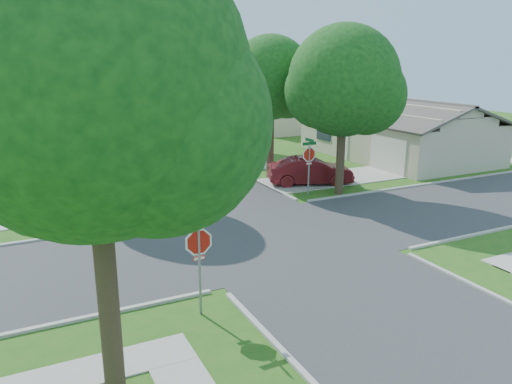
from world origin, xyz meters
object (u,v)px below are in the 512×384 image
object	(u,v)px
car_driveway	(310,171)
tree_w_mid	(71,65)
tree_w_far	(55,74)
house_ne_near	(395,136)
stop_sign_ne	(309,157)
stop_sign_sw	(199,246)
tree_e_mid	(199,67)
house_ne_far	(277,112)
tree_sw_corner	(94,96)
tree_e_far	(155,68)
tree_ne_corner	(345,86)
tree_e_near	(271,82)
car_curb_west	(67,118)
car_curb_east	(137,130)
tree_w_near	(101,76)

from	to	relation	value
car_driveway	tree_w_mid	bearing A→B (deg)	56.46
tree_w_far	house_ne_near	bearing A→B (deg)	-48.10
stop_sign_ne	tree_w_far	size ratio (longest dim) A/B	0.37
stop_sign_sw	tree_e_mid	size ratio (longest dim) A/B	0.32
house_ne_far	stop_sign_ne	bearing A→B (deg)	-114.93
tree_sw_corner	car_driveway	bearing A→B (deg)	45.35
stop_sign_sw	house_ne_far	distance (m)	39.55
tree_e_far	tree_ne_corner	size ratio (longest dim) A/B	1.01
tree_e_near	tree_sw_corner	world-z (taller)	tree_sw_corner
tree_e_near	house_ne_far	xyz separation A→B (m)	(11.24, 19.99, -4.13)
tree_w_mid	car_curb_west	world-z (taller)	tree_w_mid
tree_e_far	car_driveway	bearing A→B (deg)	-87.40
tree_e_far	tree_sw_corner	bearing A→B (deg)	-106.56
tree_e_mid	house_ne_near	size ratio (longest dim) A/B	0.68
tree_w_mid	car_curb_west	distance (m)	21.77
tree_e_near	tree_w_far	size ratio (longest dim) A/B	1.03
house_ne_near	tree_w_mid	bearing A→B (deg)	154.12
stop_sign_sw	tree_w_far	size ratio (longest dim) A/B	0.37
house_ne_near	tree_ne_corner	bearing A→B (deg)	-144.82
stop_sign_sw	car_curb_east	size ratio (longest dim) A/B	0.69
tree_w_near	tree_w_far	bearing A→B (deg)	90.01
car_driveway	car_curb_east	distance (m)	21.69
house_ne_near	car_curb_east	world-z (taller)	house_ne_near
tree_w_near	car_driveway	bearing A→B (deg)	-12.69
tree_w_mid	house_ne_far	bearing A→B (deg)	21.17
stop_sign_ne	stop_sign_sw	bearing A→B (deg)	-135.00
stop_sign_sw	tree_sw_corner	world-z (taller)	tree_sw_corner
car_driveway	car_curb_west	distance (m)	36.49
house_ne_near	tree_e_far	bearing A→B (deg)	116.03
tree_ne_corner	stop_sign_ne	bearing A→B (deg)	163.45
tree_e_mid	tree_sw_corner	size ratio (longest dim) A/B	0.96
tree_e_near	tree_sw_corner	distance (m)	20.12
stop_sign_sw	house_ne_far	size ratio (longest dim) A/B	0.22
car_curb_west	stop_sign_ne	bearing A→B (deg)	107.42
tree_w_mid	car_curb_east	bearing A→B (deg)	49.15
tree_ne_corner	tree_w_mid	bearing A→B (deg)	123.22
tree_w_near	tree_sw_corner	distance (m)	16.24
tree_e_far	house_ne_far	distance (m)	13.09
stop_sign_sw	car_curb_west	xyz separation A→B (m)	(1.50, 46.62, -1.44)
stop_sign_sw	car_curb_west	size ratio (longest dim) A/B	0.73
stop_sign_ne	tree_e_mid	world-z (taller)	tree_e_mid
tree_w_far	tree_e_far	bearing A→B (deg)	0.00
tree_e_far	tree_w_far	size ratio (longest dim) A/B	1.09
house_ne_far	car_driveway	size ratio (longest dim) A/B	2.87
tree_w_near	car_curb_west	xyz separation A→B (m)	(1.44, 32.91, -5.53)
tree_e_far	tree_e_near	bearing A→B (deg)	-90.00
tree_e_mid	car_driveway	world-z (taller)	tree_e_mid
tree_w_far	car_curb_east	distance (m)	9.80
tree_sw_corner	tree_w_mid	bearing A→B (deg)	84.30
tree_e_mid	car_curb_west	xyz separation A→B (m)	(-7.96, 20.91, -5.66)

